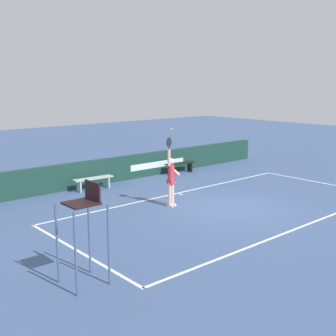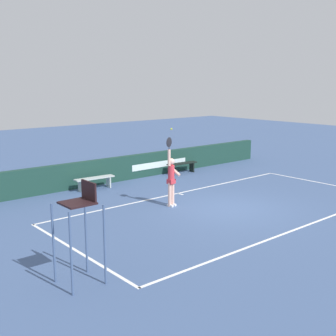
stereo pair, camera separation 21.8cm
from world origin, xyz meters
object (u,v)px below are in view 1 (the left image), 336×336
object	(u,v)px
tennis_ball	(171,129)
courtside_bench_near	(93,180)
tennis_player	(171,178)
courtside_bench_far	(180,165)
umpire_chair	(84,218)

from	to	relation	value
tennis_ball	courtside_bench_near	size ratio (longest dim) A/B	0.04
tennis_player	courtside_bench_far	world-z (taller)	tennis_player
umpire_chair	courtside_bench_far	world-z (taller)	umpire_chair
umpire_chair	courtside_bench_near	world-z (taller)	umpire_chair
umpire_chair	courtside_bench_near	size ratio (longest dim) A/B	1.31
tennis_ball	courtside_bench_far	size ratio (longest dim) A/B	0.04
tennis_player	courtside_bench_near	xyz separation A→B (m)	(-0.80, 3.81, -0.63)
tennis_ball	courtside_bench_near	world-z (taller)	tennis_ball
tennis_ball	umpire_chair	size ratio (longest dim) A/B	0.03
tennis_player	courtside_bench_near	size ratio (longest dim) A/B	1.45
courtside_bench_near	tennis_ball	bearing A→B (deg)	-79.76
tennis_ball	courtside_bench_near	distance (m)	4.62
tennis_player	tennis_ball	size ratio (longest dim) A/B	35.83
umpire_chair	tennis_ball	bearing A→B (deg)	30.99
courtside_bench_near	umpire_chair	bearing A→B (deg)	-122.52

